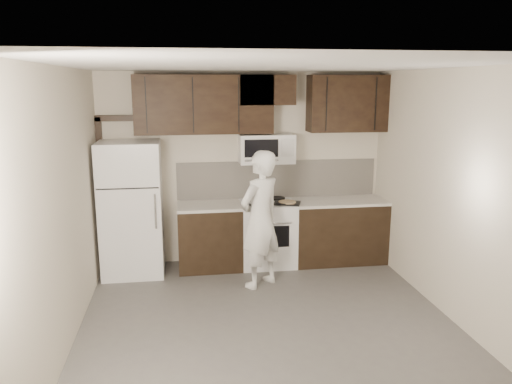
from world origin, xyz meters
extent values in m
plane|color=#54524F|center=(0.00, 0.00, 0.00)|extent=(4.50, 4.50, 0.00)
plane|color=beige|center=(0.00, 2.25, 1.35)|extent=(4.00, 0.00, 4.00)
plane|color=white|center=(0.00, 0.00, 2.70)|extent=(4.50, 4.50, 0.00)
cube|color=black|center=(-0.52, 1.94, 0.43)|extent=(0.87, 0.62, 0.87)
cube|color=black|center=(1.34, 1.94, 0.43)|extent=(1.32, 0.62, 0.87)
cube|color=silver|center=(-0.52, 1.94, 0.89)|extent=(0.87, 0.64, 0.04)
cube|color=silver|center=(1.34, 1.94, 0.89)|extent=(1.32, 0.64, 0.04)
cube|color=white|center=(0.30, 1.94, 0.45)|extent=(0.76, 0.62, 0.89)
cube|color=white|center=(0.30, 1.94, 0.90)|extent=(0.76, 0.62, 0.02)
cube|color=black|center=(0.30, 1.63, 0.50)|extent=(0.50, 0.01, 0.30)
cylinder|color=silver|center=(0.30, 1.60, 0.70)|extent=(0.55, 0.02, 0.02)
cylinder|color=black|center=(0.12, 1.79, 0.93)|extent=(0.20, 0.20, 0.03)
cylinder|color=black|center=(0.48, 1.79, 0.93)|extent=(0.20, 0.20, 0.03)
cylinder|color=black|center=(0.12, 2.09, 0.93)|extent=(0.20, 0.20, 0.03)
cylinder|color=black|center=(0.48, 2.09, 0.93)|extent=(0.20, 0.20, 0.03)
cube|color=beige|center=(0.50, 2.24, 1.18)|extent=(2.90, 0.02, 0.54)
cube|color=black|center=(-0.55, 2.08, 2.26)|extent=(1.85, 0.35, 0.78)
cube|color=black|center=(1.45, 2.08, 2.26)|extent=(1.10, 0.35, 0.78)
cube|color=black|center=(0.30, 2.08, 2.45)|extent=(0.76, 0.35, 0.40)
cube|color=white|center=(0.30, 2.06, 1.65)|extent=(0.76, 0.38, 0.40)
cube|color=black|center=(0.20, 1.86, 1.68)|extent=(0.46, 0.01, 0.24)
cube|color=silver|center=(0.56, 1.86, 1.68)|extent=(0.18, 0.01, 0.24)
cylinder|color=silver|center=(0.20, 1.84, 1.52)|extent=(0.46, 0.02, 0.02)
cube|color=white|center=(-1.55, 1.89, 0.90)|extent=(0.80, 0.72, 1.80)
cube|color=black|center=(-1.55, 1.53, 1.25)|extent=(0.77, 0.01, 0.02)
cylinder|color=silver|center=(-1.22, 1.50, 0.95)|extent=(0.03, 0.03, 0.45)
cube|color=black|center=(-1.96, 2.21, 1.05)|extent=(0.08, 0.08, 2.10)
cube|color=black|center=(-1.75, 2.21, 2.08)|extent=(0.50, 0.08, 0.08)
cylinder|color=silver|center=(0.12, 1.79, 0.98)|extent=(0.19, 0.19, 0.14)
sphere|color=black|center=(0.12, 1.79, 1.07)|extent=(0.04, 0.04, 0.04)
cylinder|color=black|center=(0.26, 1.74, 1.00)|extent=(0.17, 0.08, 0.02)
cube|color=black|center=(0.55, 1.81, 0.92)|extent=(0.42, 0.36, 0.02)
cylinder|color=beige|center=(0.55, 1.81, 0.94)|extent=(0.30, 0.30, 0.02)
imported|color=silver|center=(0.08, 1.20, 0.87)|extent=(0.76, 0.72, 1.74)
camera|label=1|loc=(-0.87, -4.74, 2.53)|focal=35.00mm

